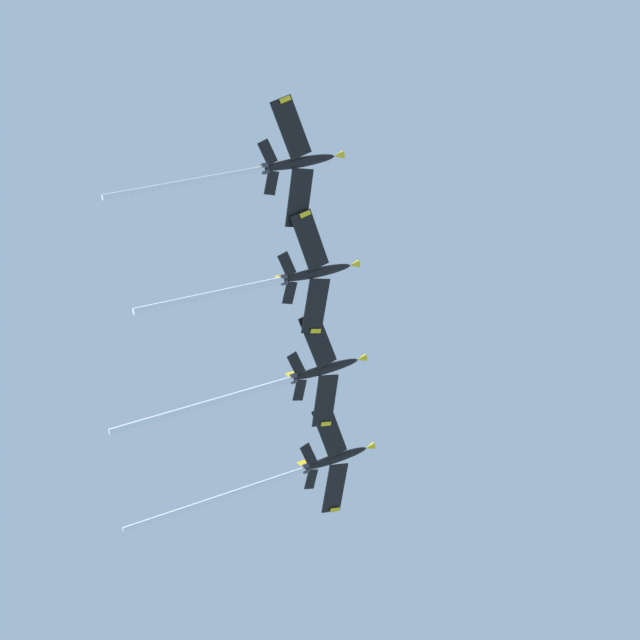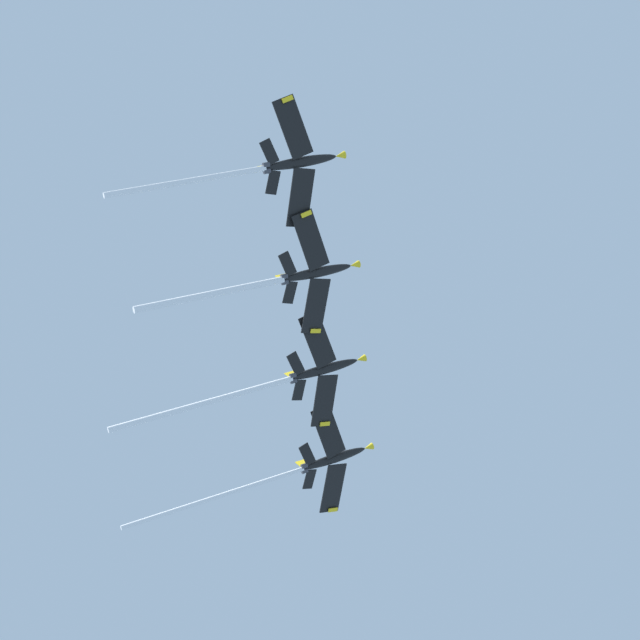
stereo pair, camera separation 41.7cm
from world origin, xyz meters
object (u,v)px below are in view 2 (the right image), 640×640
Objects in this scene: jet_far_left at (306,468)px; jet_inner_left at (284,380)px; jet_centre at (280,280)px; jet_inner_right at (271,167)px.

jet_far_left is 16.27m from jet_inner_left.
jet_inner_left is 16.55m from jet_centre.
jet_far_left is 49.68m from jet_inner_right.
jet_inner_right reaches higher than jet_centre.
jet_inner_left is (10.81, -12.10, -1.18)m from jet_far_left.
jet_centre is at bearing -37.80° from jet_inner_left.
jet_centre is at bearing 139.57° from jet_inner_right.
jet_inner_right is at bearing -40.43° from jet_centre.
jet_inner_left is at bearing -48.24° from jet_far_left.
jet_far_left reaches higher than jet_inner_left.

